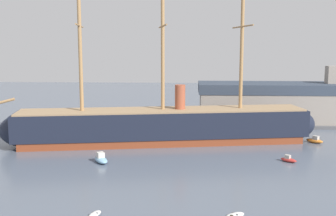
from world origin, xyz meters
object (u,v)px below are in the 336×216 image
(dockside_warehouse_right, at_px, (298,104))
(motorboat_alongside_stern, at_px, (288,159))
(dinghy_foreground_right, at_px, (235,216))
(motorboat_far_right, at_px, (315,140))
(motorboat_distant_centre, at_px, (179,127))
(tall_ship, at_px, (163,125))
(dinghy_foreground_left, at_px, (95,214))
(motorboat_alongside_bow, at_px, (101,159))
(dinghy_far_left, at_px, (59,136))

(dockside_warehouse_right, bearing_deg, motorboat_alongside_stern, -106.01)
(dinghy_foreground_right, bearing_deg, dockside_warehouse_right, 69.96)
(motorboat_alongside_stern, distance_m, motorboat_far_right, 18.34)
(motorboat_far_right, bearing_deg, dinghy_foreground_right, -117.53)
(motorboat_distant_centre, bearing_deg, dockside_warehouse_right, 17.78)
(tall_ship, distance_m, dinghy_foreground_right, 41.91)
(dockside_warehouse_right, bearing_deg, motorboat_distant_centre, -162.22)
(motorboat_alongside_stern, bearing_deg, motorboat_distant_centre, 126.72)
(dinghy_foreground_left, bearing_deg, dinghy_foreground_right, 1.40)
(dinghy_foreground_right, height_order, motorboat_alongside_stern, motorboat_alongside_stern)
(motorboat_alongside_stern, bearing_deg, motorboat_alongside_bow, -176.11)
(motorboat_distant_centre, relative_size, dockside_warehouse_right, 0.08)
(dinghy_foreground_right, relative_size, dinghy_far_left, 1.60)
(dinghy_foreground_left, xyz_separation_m, motorboat_far_right, (39.56, 42.45, 0.28))
(motorboat_alongside_bow, bearing_deg, motorboat_far_right, 22.42)
(dinghy_far_left, height_order, motorboat_far_right, motorboat_far_right)
(dinghy_foreground_right, relative_size, motorboat_far_right, 0.77)
(dinghy_far_left, distance_m, dockside_warehouse_right, 63.77)
(tall_ship, height_order, motorboat_alongside_bow, tall_ship)
(dinghy_foreground_left, relative_size, motorboat_alongside_bow, 0.54)
(tall_ship, relative_size, dinghy_foreground_right, 25.04)
(motorboat_alongside_bow, height_order, motorboat_distant_centre, same)
(dockside_warehouse_right, bearing_deg, tall_ship, -144.91)
(motorboat_alongside_stern, bearing_deg, motorboat_far_right, 59.44)
(motorboat_alongside_bow, bearing_deg, motorboat_distant_centre, 66.28)
(motorboat_alongside_stern, relative_size, dinghy_far_left, 1.69)
(tall_ship, xyz_separation_m, motorboat_alongside_bow, (-10.37, -16.20, -3.33))
(dinghy_foreground_left, bearing_deg, motorboat_far_right, 47.01)
(dinghy_foreground_right, xyz_separation_m, dinghy_far_left, (-36.72, 45.26, -0.12))
(tall_ship, relative_size, motorboat_alongside_stern, 23.66)
(dinghy_far_left, bearing_deg, motorboat_alongside_stern, -21.11)
(dinghy_foreground_left, distance_m, dinghy_far_left, 49.50)
(tall_ship, xyz_separation_m, motorboat_distant_centre, (3.14, 14.53, -3.33))
(motorboat_alongside_bow, distance_m, dockside_warehouse_right, 61.71)
(dinghy_foreground_right, distance_m, motorboat_distant_centre, 55.27)
(dinghy_foreground_right, distance_m, dockside_warehouse_right, 69.33)
(motorboat_alongside_bow, xyz_separation_m, dinghy_far_left, (-14.63, 21.39, -0.45))
(dinghy_foreground_right, xyz_separation_m, motorboat_distant_centre, (-8.59, 54.60, 0.33))
(tall_ship, xyz_separation_m, dinghy_far_left, (-25.00, 5.19, -3.78))
(motorboat_far_right, bearing_deg, motorboat_alongside_stern, -120.56)
(dinghy_foreground_left, relative_size, motorboat_far_right, 0.67)
(dinghy_foreground_right, height_order, motorboat_far_right, motorboat_far_right)
(dinghy_foreground_right, distance_m, motorboat_alongside_bow, 32.52)
(motorboat_alongside_stern, bearing_deg, tall_ship, 150.33)
(motorboat_alongside_stern, height_order, dinghy_far_left, motorboat_alongside_stern)
(dinghy_foreground_left, bearing_deg, dockside_warehouse_right, 57.68)
(tall_ship, distance_m, dinghy_foreground_left, 41.10)
(motorboat_far_right, bearing_deg, motorboat_alongside_bow, -157.58)
(dinghy_far_left, bearing_deg, motorboat_alongside_bow, -55.64)
(dinghy_foreground_left, distance_m, dinghy_foreground_right, 17.67)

